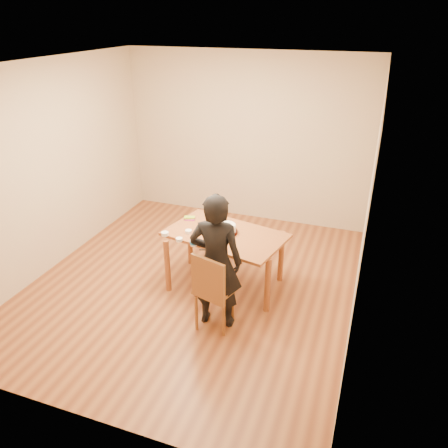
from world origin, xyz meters
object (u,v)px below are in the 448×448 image
(dining_table, at_px, (225,235))
(cake, at_px, (226,228))
(cake_plate, at_px, (226,232))
(person, at_px, (216,262))
(dining_chair, at_px, (215,290))

(dining_table, height_order, cake, cake)
(dining_table, xyz_separation_m, cake, (-0.00, 0.03, 0.08))
(cake_plate, relative_size, person, 0.18)
(person, bearing_deg, cake_plate, -85.34)
(dining_table, relative_size, dining_chair, 3.84)
(dining_chair, distance_m, cake_plate, 0.87)
(dining_chair, relative_size, cake_plate, 1.28)
(dining_chair, height_order, cake_plate, cake_plate)
(dining_table, bearing_deg, dining_chair, -66.42)
(dining_table, relative_size, person, 0.90)
(dining_chair, relative_size, cake, 1.51)
(cake, bearing_deg, cake_plate, 0.00)
(cake, xyz_separation_m, person, (0.15, -0.76, -0.02))
(dining_chair, bearing_deg, cake_plate, 117.87)
(cake, bearing_deg, dining_chair, -79.31)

